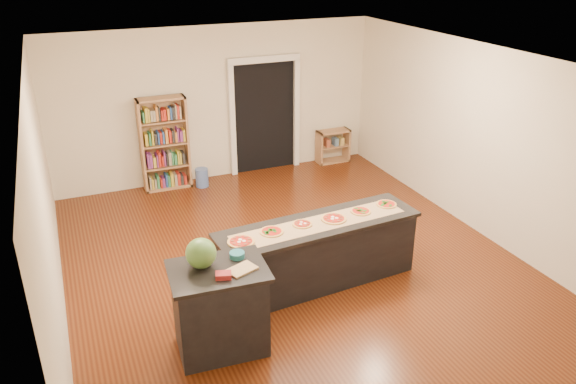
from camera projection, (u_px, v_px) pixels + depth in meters
name	position (u px, v px, depth m)	size (l,w,h in m)	color
room	(294.00, 170.00, 7.27)	(6.00, 7.00, 2.80)	beige
doorway	(265.00, 110.00, 10.58)	(1.40, 0.09, 2.21)	black
kitchen_island	(318.00, 253.00, 7.21)	(2.67, 0.72, 0.88)	black
side_counter	(220.00, 309.00, 6.01)	(1.02, 0.74, 1.01)	black
bookshelf	(164.00, 144.00, 9.90)	(0.84, 0.30, 1.67)	#AC7E53
low_shelf	(333.00, 146.00, 11.30)	(0.66, 0.28, 0.66)	#AC7E53
waste_bin	(202.00, 178.00, 10.22)	(0.23, 0.23, 0.34)	#4A65A6
kraft_paper	(320.00, 223.00, 7.01)	(2.31, 0.42, 0.00)	#9A724F
watermelon	(201.00, 253.00, 5.78)	(0.32, 0.32, 0.32)	#144214
cutting_board	(242.00, 269.00, 5.78)	(0.30, 0.20, 0.02)	tan
package_red	(223.00, 275.00, 5.64)	(0.16, 0.11, 0.06)	maroon
package_teal	(237.00, 255.00, 6.00)	(0.16, 0.16, 0.06)	#195966
pizza_a	(241.00, 241.00, 6.57)	(0.31, 0.31, 0.02)	tan
pizza_b	(272.00, 232.00, 6.79)	(0.29, 0.29, 0.02)	tan
pizza_c	(302.00, 224.00, 6.98)	(0.25, 0.25, 0.02)	tan
pizza_d	(334.00, 219.00, 7.11)	(0.31, 0.31, 0.02)	tan
pizza_e	(361.00, 211.00, 7.31)	(0.26, 0.26, 0.02)	tan
pizza_f	(386.00, 204.00, 7.50)	(0.27, 0.27, 0.02)	tan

